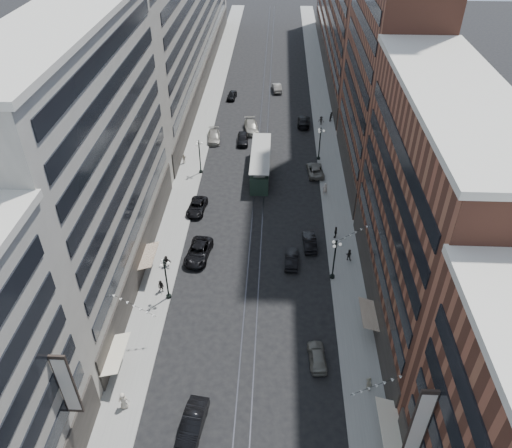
% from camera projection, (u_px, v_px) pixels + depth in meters
% --- Properties ---
extents(ground, '(220.00, 220.00, 0.00)m').
position_uv_depth(ground, '(261.00, 159.00, 80.85)').
color(ground, black).
rests_on(ground, ground).
extents(sidewalk_west, '(4.00, 180.00, 0.15)m').
position_uv_depth(sidewalk_west, '(202.00, 129.00, 89.20)').
color(sidewalk_west, gray).
rests_on(sidewalk_west, ground).
extents(sidewalk_east, '(4.00, 180.00, 0.15)m').
position_uv_depth(sidewalk_east, '(325.00, 132.00, 88.43)').
color(sidewalk_east, gray).
rests_on(sidewalk_east, ground).
extents(rail_west, '(0.12, 180.00, 0.02)m').
position_uv_depth(rail_west, '(260.00, 131.00, 88.87)').
color(rail_west, '#2D2D33').
rests_on(rail_west, ground).
extents(rail_east, '(0.12, 180.00, 0.02)m').
position_uv_depth(rail_east, '(267.00, 131.00, 88.83)').
color(rail_east, '#2D2D33').
rests_on(rail_east, ground).
extents(building_west_mid, '(8.00, 36.00, 28.00)m').
position_uv_depth(building_west_mid, '(89.00, 165.00, 51.46)').
color(building_west_mid, '#9C978B').
rests_on(building_west_mid, ground).
extents(building_west_far, '(8.00, 90.00, 26.00)m').
position_uv_depth(building_west_far, '(185.00, 15.00, 102.48)').
color(building_west_far, '#9C978B').
rests_on(building_west_far, ground).
extents(building_east_mid, '(8.00, 30.00, 24.00)m').
position_uv_depth(building_east_mid, '(429.00, 217.00, 47.47)').
color(building_east_mid, brown).
rests_on(building_east_mid, ground).
extents(building_east_tower, '(8.00, 26.00, 42.00)m').
position_uv_depth(building_east_tower, '(393.00, 34.00, 64.49)').
color(building_east_tower, brown).
rests_on(building_east_tower, ground).
extents(building_east_far, '(8.00, 72.00, 24.00)m').
position_uv_depth(building_east_far, '(347.00, 11.00, 109.09)').
color(building_east_far, brown).
rests_on(building_east_far, ground).
extents(lamppost_sw_far, '(1.03, 1.14, 5.52)m').
position_uv_depth(lamppost_sw_far, '(166.00, 278.00, 53.71)').
color(lamppost_sw_far, black).
rests_on(lamppost_sw_far, sidewalk_west).
extents(lamppost_sw_mid, '(1.03, 1.14, 5.52)m').
position_uv_depth(lamppost_sw_mid, '(200.00, 156.00, 75.32)').
color(lamppost_sw_mid, black).
rests_on(lamppost_sw_mid, sidewalk_west).
extents(lamppost_se_far, '(1.03, 1.14, 5.52)m').
position_uv_depth(lamppost_se_far, '(334.00, 258.00, 56.27)').
color(lamppost_se_far, black).
rests_on(lamppost_se_far, sidewalk_east).
extents(lamppost_se_mid, '(1.03, 1.14, 5.52)m').
position_uv_depth(lamppost_se_mid, '(320.00, 143.00, 78.68)').
color(lamppost_se_mid, black).
rests_on(lamppost_se_mid, sidewalk_east).
extents(streetcar, '(2.88, 13.00, 3.60)m').
position_uv_depth(streetcar, '(261.00, 164.00, 76.16)').
color(streetcar, '#203228').
rests_on(streetcar, ground).
extents(car_2, '(3.31, 6.01, 1.59)m').
position_uv_depth(car_2, '(198.00, 252.00, 60.73)').
color(car_2, black).
rests_on(car_2, ground).
extents(car_4, '(1.95, 4.19, 1.39)m').
position_uv_depth(car_4, '(317.00, 356.00, 48.29)').
color(car_4, slate).
rests_on(car_4, ground).
extents(car_5, '(2.39, 5.18, 1.65)m').
position_uv_depth(car_5, '(193.00, 423.00, 42.50)').
color(car_5, black).
rests_on(car_5, ground).
extents(pedestrian_1, '(0.97, 0.61, 1.87)m').
position_uv_depth(pedestrian_1, '(123.00, 401.00, 43.95)').
color(pedestrian_1, beige).
rests_on(pedestrian_1, sidewalk_west).
extents(pedestrian_2, '(0.86, 0.62, 1.59)m').
position_uv_depth(pedestrian_2, '(161.00, 286.00, 55.70)').
color(pedestrian_2, black).
rests_on(pedestrian_2, sidewalk_west).
extents(pedestrian_4, '(0.74, 1.05, 1.64)m').
position_uv_depth(pedestrian_4, '(369.00, 384.00, 45.48)').
color(pedestrian_4, '#AFAA91').
rests_on(pedestrian_4, sidewalk_east).
extents(car_7, '(2.71, 5.11, 1.37)m').
position_uv_depth(car_7, '(197.00, 207.00, 68.65)').
color(car_7, black).
rests_on(car_7, ground).
extents(car_8, '(2.64, 5.32, 1.49)m').
position_uv_depth(car_8, '(214.00, 137.00, 85.47)').
color(car_8, gray).
rests_on(car_8, ground).
extents(car_9, '(2.03, 4.23, 1.39)m').
position_uv_depth(car_9, '(232.00, 95.00, 100.05)').
color(car_9, black).
rests_on(car_9, ground).
extents(car_10, '(1.77, 4.42, 1.43)m').
position_uv_depth(car_10, '(310.00, 242.00, 62.46)').
color(car_10, black).
rests_on(car_10, ground).
extents(car_11, '(2.70, 5.18, 1.39)m').
position_uv_depth(car_11, '(315.00, 170.00, 76.59)').
color(car_11, '#646158').
rests_on(car_11, ground).
extents(car_12, '(2.44, 5.40, 1.54)m').
position_uv_depth(car_12, '(304.00, 121.00, 90.29)').
color(car_12, black).
rests_on(car_12, ground).
extents(car_13, '(2.03, 4.72, 1.59)m').
position_uv_depth(car_13, '(243.00, 139.00, 84.75)').
color(car_13, black).
rests_on(car_13, ground).
extents(car_14, '(2.25, 4.91, 1.56)m').
position_uv_depth(car_14, '(277.00, 87.00, 103.20)').
color(car_14, slate).
rests_on(car_14, ground).
extents(pedestrian_5, '(1.44, 0.64, 1.50)m').
position_uv_depth(pedestrian_5, '(166.00, 261.00, 59.21)').
color(pedestrian_5, black).
rests_on(pedestrian_5, sidewalk_west).
extents(pedestrian_6, '(1.02, 0.71, 1.58)m').
position_uv_depth(pedestrian_6, '(184.00, 159.00, 78.93)').
color(pedestrian_6, '#BDB29D').
rests_on(pedestrian_6, sidewalk_west).
extents(pedestrian_7, '(0.84, 0.64, 1.54)m').
position_uv_depth(pedestrian_7, '(349.00, 255.00, 60.13)').
color(pedestrian_7, black).
rests_on(pedestrian_7, sidewalk_east).
extents(pedestrian_8, '(0.78, 0.61, 1.90)m').
position_uv_depth(pedestrian_8, '(325.00, 189.00, 71.52)').
color(pedestrian_8, beige).
rests_on(pedestrian_8, sidewalk_east).
extents(pedestrian_9, '(1.11, 0.62, 1.63)m').
position_uv_depth(pedestrian_9, '(321.00, 121.00, 90.03)').
color(pedestrian_9, black).
rests_on(pedestrian_9, sidewalk_east).
extents(car_extra_0, '(3.02, 5.87, 1.63)m').
position_uv_depth(car_extra_0, '(251.00, 127.00, 88.35)').
color(car_extra_0, gray).
rests_on(car_extra_0, ground).
extents(car_extra_1, '(1.70, 4.39, 1.43)m').
position_uv_depth(car_extra_1, '(292.00, 258.00, 59.91)').
color(car_extra_1, black).
rests_on(car_extra_1, ground).
extents(pedestrian_extra_0, '(0.61, 1.04, 1.66)m').
position_uv_depth(pedestrian_extra_0, '(336.00, 232.00, 63.60)').
color(pedestrian_extra_0, black).
rests_on(pedestrian_extra_0, sidewalk_east).
extents(pedestrian_extra_1, '(0.82, 1.00, 1.80)m').
position_uv_depth(pedestrian_extra_1, '(331.00, 117.00, 91.19)').
color(pedestrian_extra_1, black).
rests_on(pedestrian_extra_1, sidewalk_east).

